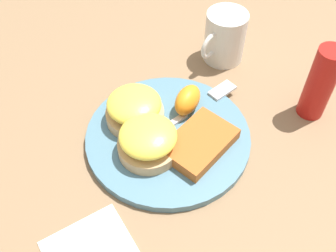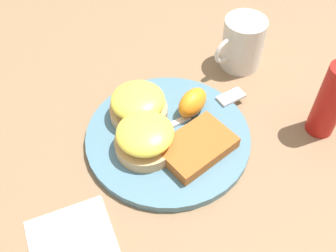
% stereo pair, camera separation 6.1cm
% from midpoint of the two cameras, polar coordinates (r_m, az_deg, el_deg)
% --- Properties ---
extents(ground_plane, '(1.10, 1.10, 0.00)m').
position_cam_midpoint_polar(ground_plane, '(0.63, -2.74, -2.14)').
color(ground_plane, '#846647').
extents(plate, '(0.26, 0.26, 0.01)m').
position_cam_midpoint_polar(plate, '(0.63, -2.76, -1.75)').
color(plate, slate).
rests_on(plate, ground_plane).
extents(sandwich_benedict_left, '(0.09, 0.09, 0.05)m').
position_cam_midpoint_polar(sandwich_benedict_left, '(0.63, -7.65, 2.35)').
color(sandwich_benedict_left, tan).
rests_on(sandwich_benedict_left, plate).
extents(sandwich_benedict_right, '(0.09, 0.09, 0.05)m').
position_cam_midpoint_polar(sandwich_benedict_right, '(0.58, -5.69, -2.40)').
color(sandwich_benedict_right, tan).
rests_on(sandwich_benedict_right, plate).
extents(hashbrown_patty, '(0.11, 0.08, 0.02)m').
position_cam_midpoint_polar(hashbrown_patty, '(0.60, 1.70, -2.64)').
color(hashbrown_patty, '#B05923').
rests_on(hashbrown_patty, plate).
extents(orange_wedge, '(0.07, 0.05, 0.04)m').
position_cam_midpoint_polar(orange_wedge, '(0.64, 0.16, 3.64)').
color(orange_wedge, orange).
rests_on(orange_wedge, plate).
extents(fork, '(0.23, 0.05, 0.00)m').
position_cam_midpoint_polar(fork, '(0.65, 0.54, 1.94)').
color(fork, silver).
rests_on(fork, plate).
extents(cup, '(0.11, 0.08, 0.10)m').
position_cam_midpoint_polar(cup, '(0.74, 5.87, 12.62)').
color(cup, silver).
rests_on(cup, ground_plane).
extents(condiment_bottle, '(0.04, 0.04, 0.13)m').
position_cam_midpoint_polar(condiment_bottle, '(0.66, 18.83, 5.73)').
color(condiment_bottle, '#B21914').
rests_on(condiment_bottle, ground_plane).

